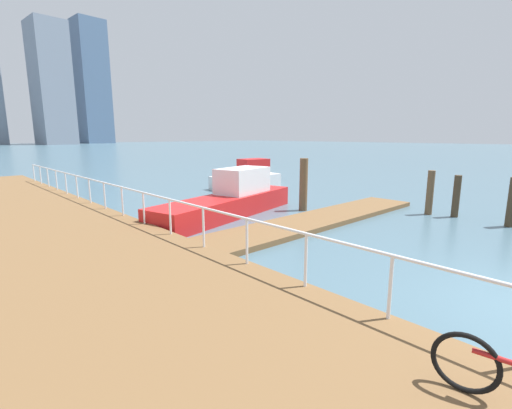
{
  "coord_description": "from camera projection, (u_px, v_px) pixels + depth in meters",
  "views": [
    {
      "loc": [
        -8.3,
        -0.91,
        3.28
      ],
      "look_at": [
        -1.99,
        5.87,
        1.49
      ],
      "focal_mm": 25.17,
      "sensor_mm": 36.0,
      "label": 1
    }
  ],
  "objects": [
    {
      "name": "ground_plane",
      "position": [
        118.0,
        192.0,
        21.2
      ],
      "size": [
        300.0,
        300.0,
        0.0
      ],
      "primitive_type": "plane",
      "color": "#476675"
    },
    {
      "name": "floating_dock",
      "position": [
        315.0,
        220.0,
        13.66
      ],
      "size": [
        11.82,
        2.0,
        0.18
      ],
      "primitive_type": "cube",
      "color": "brown",
      "rests_on": "ground_plane"
    },
    {
      "name": "boardwalk_railing",
      "position": [
        132.0,
        196.0,
        12.31
      ],
      "size": [
        0.06,
        29.02,
        1.08
      ],
      "color": "white",
      "rests_on": "boardwalk"
    },
    {
      "name": "dock_piling_0",
      "position": [
        512.0,
        202.0,
        12.92
      ],
      "size": [
        0.3,
        0.3,
        1.8
      ],
      "primitive_type": "cylinder",
      "color": "#473826",
      "rests_on": "ground_plane"
    },
    {
      "name": "dock_piling_1",
      "position": [
        456.0,
        196.0,
        14.49
      ],
      "size": [
        0.27,
        0.27,
        1.71
      ],
      "primitive_type": "cylinder",
      "color": "#473826",
      "rests_on": "ground_plane"
    },
    {
      "name": "dock_piling_2",
      "position": [
        303.0,
        185.0,
        15.72
      ],
      "size": [
        0.36,
        0.36,
        2.3
      ],
      "primitive_type": "cylinder",
      "color": "brown",
      "rests_on": "ground_plane"
    },
    {
      "name": "dock_piling_3",
      "position": [
        430.0,
        193.0,
        14.95
      ],
      "size": [
        0.28,
        0.28,
        1.85
      ],
      "primitive_type": "cylinder",
      "color": "brown",
      "rests_on": "ground_plane"
    },
    {
      "name": "moored_boat_1",
      "position": [
        231.0,
        199.0,
        14.96
      ],
      "size": [
        7.68,
        3.47,
        1.9
      ],
      "color": "red",
      "rests_on": "ground_plane"
    },
    {
      "name": "moored_boat_3",
      "position": [
        248.0,
        177.0,
        22.77
      ],
      "size": [
        4.71,
        1.97,
        1.8
      ],
      "color": "white",
      "rests_on": "ground_plane"
    },
    {
      "name": "skyline_tower_3",
      "position": [
        51.0,
        84.0,
        126.36
      ],
      "size": [
        11.64,
        13.67,
        41.84
      ],
      "primitive_type": "cube",
      "rotation": [
        0.0,
        0.0,
        0.07
      ],
      "color": "gray",
      "rests_on": "ground_plane"
    },
    {
      "name": "skyline_tower_4",
      "position": [
        92.0,
        83.0,
        146.8
      ],
      "size": [
        11.84,
        11.08,
        48.5
      ],
      "primitive_type": "cube",
      "rotation": [
        0.0,
        0.0,
        0.07
      ],
      "color": "slate",
      "rests_on": "ground_plane"
    }
  ]
}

